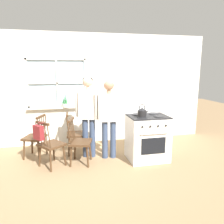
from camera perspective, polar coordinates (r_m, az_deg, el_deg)
ground_plane at (r=4.47m, az=-5.41°, el=-13.34°), size 16.00×16.00×0.00m
wall_back at (r=5.48m, az=-7.11°, el=5.74°), size 6.40×0.16×2.70m
chair_by_window at (r=4.35m, az=-15.74°, el=-8.31°), size 0.57×0.58×0.91m
chair_near_wall at (r=4.37m, az=-8.48°, el=-7.89°), size 0.50×0.51×0.91m
chair_center_cluster at (r=4.91m, az=-9.64°, el=-5.76°), size 0.41×0.43×0.91m
chair_near_stove at (r=4.89m, az=-19.36°, el=-6.33°), size 0.52×0.53×0.91m
person_elderly_left at (r=4.53m, az=-6.22°, el=0.82°), size 0.55×0.29×1.70m
person_teen_center at (r=4.45m, az=-0.82°, el=0.32°), size 0.60×0.25×1.64m
stove at (r=4.57m, az=9.19°, el=-6.48°), size 0.79×0.68×1.08m
kettle at (r=4.26m, az=7.85°, el=-0.11°), size 0.21×0.17×0.25m
potted_plant at (r=5.41m, az=-12.09°, el=2.20°), size 0.15×0.15×0.31m
handbag at (r=4.13m, az=-18.62°, el=-5.00°), size 0.25×0.25×0.31m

